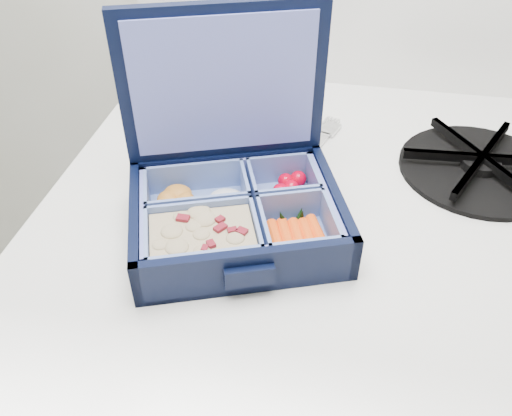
% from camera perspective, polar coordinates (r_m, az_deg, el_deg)
% --- Properties ---
extents(stove, '(0.67, 0.67, 1.01)m').
position_cam_1_polar(stove, '(1.02, 6.14, -20.98)').
color(stove, white).
rests_on(stove, floor).
extents(bento_box, '(0.25, 0.23, 0.05)m').
position_cam_1_polar(bento_box, '(0.55, -2.04, -0.92)').
color(bento_box, black).
rests_on(bento_box, stove).
extents(burner_grate, '(0.20, 0.20, 0.03)m').
position_cam_1_polar(burner_grate, '(0.70, 22.60, 4.51)').
color(burner_grate, black).
rests_on(burner_grate, stove).
extents(burner_grate_rear, '(0.19, 0.19, 0.02)m').
position_cam_1_polar(burner_grate_rear, '(0.79, -7.19, 11.03)').
color(burner_grate_rear, black).
rests_on(burner_grate_rear, stove).
extents(fork, '(0.08, 0.19, 0.01)m').
position_cam_1_polar(fork, '(0.67, 4.73, 4.75)').
color(fork, silver).
rests_on(fork, stove).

